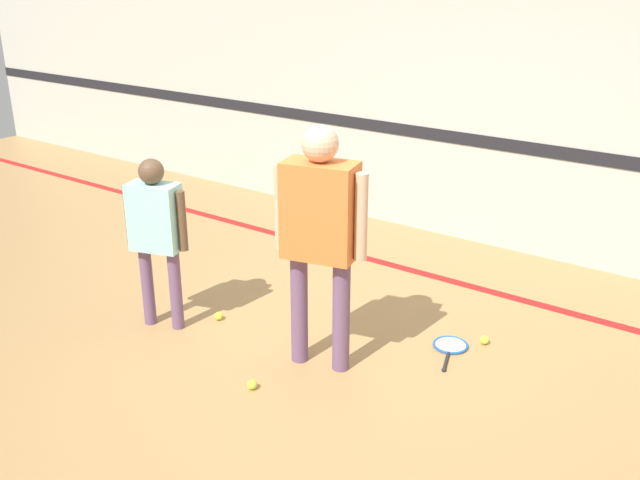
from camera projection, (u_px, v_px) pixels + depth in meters
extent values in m
plane|color=#A87F4C|center=(303.00, 362.00, 5.00)|extent=(16.00, 16.00, 0.00)
cube|color=beige|center=(490.00, 80.00, 6.59)|extent=(16.00, 0.06, 3.20)
cube|color=black|center=(483.00, 142.00, 6.78)|extent=(16.00, 0.01, 0.12)
cube|color=red|center=(427.00, 274.00, 6.39)|extent=(14.40, 0.10, 0.01)
cylinder|color=#6B4C70|center=(299.00, 308.00, 4.89)|extent=(0.12, 0.12, 0.81)
cylinder|color=#6B4C70|center=(341.00, 316.00, 4.78)|extent=(0.12, 0.12, 0.81)
cube|color=orange|center=(320.00, 211.00, 4.57)|extent=(0.52, 0.37, 0.64)
sphere|color=#DBAD89|center=(320.00, 144.00, 4.41)|extent=(0.24, 0.24, 0.24)
cylinder|color=#DBAD89|center=(281.00, 207.00, 4.67)|extent=(0.08, 0.08, 0.57)
cylinder|color=#DBAD89|center=(361.00, 217.00, 4.47)|extent=(0.08, 0.08, 0.57)
cylinder|color=#6B4C70|center=(148.00, 286.00, 5.43)|extent=(0.09, 0.09, 0.63)
cylinder|color=#6B4C70|center=(176.00, 290.00, 5.36)|extent=(0.09, 0.09, 0.63)
cube|color=#99D8D1|center=(155.00, 217.00, 5.19)|extent=(0.41, 0.31, 0.50)
sphere|color=brown|center=(151.00, 171.00, 5.06)|extent=(0.19, 0.19, 0.19)
cylinder|color=brown|center=(129.00, 215.00, 5.25)|extent=(0.07, 0.07, 0.45)
cylinder|color=brown|center=(182.00, 221.00, 5.13)|extent=(0.07, 0.07, 0.45)
torus|color=blue|center=(451.00, 345.00, 5.20)|extent=(0.33, 0.33, 0.02)
cylinder|color=silver|center=(451.00, 345.00, 5.20)|extent=(0.22, 0.22, 0.01)
cylinder|color=black|center=(446.00, 361.00, 4.99)|extent=(0.10, 0.23, 0.02)
sphere|color=black|center=(444.00, 370.00, 4.88)|extent=(0.03, 0.03, 0.03)
sphere|color=#CCE038|center=(252.00, 385.00, 4.67)|extent=(0.07, 0.07, 0.07)
sphere|color=#CCE038|center=(484.00, 340.00, 5.22)|extent=(0.07, 0.07, 0.07)
sphere|color=#CCE038|center=(219.00, 316.00, 5.58)|extent=(0.07, 0.07, 0.07)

